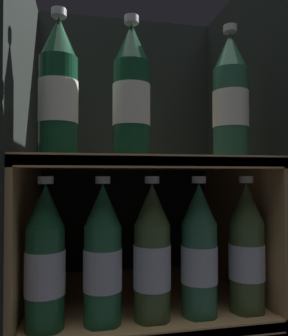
{
  "coord_description": "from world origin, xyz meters",
  "views": [
    {
      "loc": [
        -0.14,
        -0.57,
        0.56
      ],
      "look_at": [
        0.0,
        0.14,
        0.58
      ],
      "focal_mm": 35.0,
      "sensor_mm": 36.0,
      "label": 1
    }
  ],
  "objects_px": {
    "bottle_lower_front_4": "(246,250)",
    "bottle_upper_front_2": "(230,99)",
    "bottle_upper_front_0": "(58,91)",
    "bottle_lower_front_0": "(45,260)",
    "bottle_lower_front_1": "(103,258)",
    "bottle_lower_front_2": "(153,255)",
    "bottle_upper_front_1": "(131,94)",
    "bottle_lower_front_3": "(199,253)"
  },
  "relations": [
    {
      "from": "bottle_lower_front_1",
      "to": "bottle_lower_front_4",
      "type": "bearing_deg",
      "value": -0.0
    },
    {
      "from": "bottle_upper_front_1",
      "to": "bottle_lower_front_2",
      "type": "distance_m",
      "value": 0.32
    },
    {
      "from": "bottle_upper_front_1",
      "to": "bottle_lower_front_4",
      "type": "xyz_separation_m",
      "value": [
        0.24,
        -0.0,
        -0.32
      ]
    },
    {
      "from": "bottle_lower_front_3",
      "to": "bottle_lower_front_1",
      "type": "bearing_deg",
      "value": 180.0
    },
    {
      "from": "bottle_upper_front_0",
      "to": "bottle_lower_front_2",
      "type": "xyz_separation_m",
      "value": [
        0.18,
        -0.0,
        -0.32
      ]
    },
    {
      "from": "bottle_lower_front_0",
      "to": "bottle_lower_front_1",
      "type": "distance_m",
      "value": 0.11
    },
    {
      "from": "bottle_upper_front_0",
      "to": "bottle_lower_front_3",
      "type": "bearing_deg",
      "value": -0.0
    },
    {
      "from": "bottle_lower_front_4",
      "to": "bottle_upper_front_0",
      "type": "bearing_deg",
      "value": 180.0
    },
    {
      "from": "bottle_upper_front_0",
      "to": "bottle_lower_front_4",
      "type": "xyz_separation_m",
      "value": [
        0.38,
        -0.0,
        -0.32
      ]
    },
    {
      "from": "bottle_upper_front_2",
      "to": "bottle_lower_front_4",
      "type": "height_order",
      "value": "bottle_upper_front_2"
    },
    {
      "from": "bottle_upper_front_0",
      "to": "bottle_upper_front_2",
      "type": "relative_size",
      "value": 1.0
    },
    {
      "from": "bottle_lower_front_2",
      "to": "bottle_upper_front_1",
      "type": "bearing_deg",
      "value": 180.0
    },
    {
      "from": "bottle_lower_front_2",
      "to": "bottle_lower_front_4",
      "type": "relative_size",
      "value": 1.0
    },
    {
      "from": "bottle_upper_front_0",
      "to": "bottle_lower_front_3",
      "type": "xyz_separation_m",
      "value": [
        0.28,
        -0.0,
        -0.32
      ]
    },
    {
      "from": "bottle_lower_front_0",
      "to": "bottle_lower_front_2",
      "type": "distance_m",
      "value": 0.2
    },
    {
      "from": "bottle_upper_front_1",
      "to": "bottle_upper_front_2",
      "type": "xyz_separation_m",
      "value": [
        0.21,
        0.0,
        0.0
      ]
    },
    {
      "from": "bottle_lower_front_3",
      "to": "bottle_upper_front_1",
      "type": "bearing_deg",
      "value": 180.0
    },
    {
      "from": "bottle_upper_front_0",
      "to": "bottle_lower_front_4",
      "type": "bearing_deg",
      "value": -0.0
    },
    {
      "from": "bottle_upper_front_1",
      "to": "bottle_upper_front_2",
      "type": "relative_size",
      "value": 1.0
    },
    {
      "from": "bottle_upper_front_0",
      "to": "bottle_lower_front_0",
      "type": "xyz_separation_m",
      "value": [
        -0.02,
        0.0,
        -0.32
      ]
    },
    {
      "from": "bottle_lower_front_0",
      "to": "bottle_lower_front_4",
      "type": "distance_m",
      "value": 0.4
    },
    {
      "from": "bottle_upper_front_2",
      "to": "bottle_lower_front_1",
      "type": "distance_m",
      "value": 0.41
    },
    {
      "from": "bottle_lower_front_1",
      "to": "bottle_lower_front_4",
      "type": "xyz_separation_m",
      "value": [
        0.3,
        -0.0,
        0.0
      ]
    },
    {
      "from": "bottle_lower_front_4",
      "to": "bottle_upper_front_2",
      "type": "bearing_deg",
      "value": 180.0
    },
    {
      "from": "bottle_upper_front_1",
      "to": "bottle_lower_front_3",
      "type": "height_order",
      "value": "bottle_upper_front_1"
    },
    {
      "from": "bottle_upper_front_1",
      "to": "bottle_lower_front_4",
      "type": "distance_m",
      "value": 0.4
    },
    {
      "from": "bottle_lower_front_2",
      "to": "bottle_lower_front_4",
      "type": "distance_m",
      "value": 0.2
    },
    {
      "from": "bottle_upper_front_2",
      "to": "bottle_lower_front_3",
      "type": "bearing_deg",
      "value": -180.0
    },
    {
      "from": "bottle_lower_front_2",
      "to": "bottle_upper_front_2",
      "type": "bearing_deg",
      "value": 0.0
    },
    {
      "from": "bottle_upper_front_2",
      "to": "bottle_lower_front_4",
      "type": "distance_m",
      "value": 0.32
    },
    {
      "from": "bottle_upper_front_1",
      "to": "bottle_lower_front_1",
      "type": "relative_size",
      "value": 1.0
    },
    {
      "from": "bottle_upper_front_2",
      "to": "bottle_lower_front_0",
      "type": "bearing_deg",
      "value": 180.0
    },
    {
      "from": "bottle_lower_front_1",
      "to": "bottle_lower_front_2",
      "type": "distance_m",
      "value": 0.1
    },
    {
      "from": "bottle_upper_front_1",
      "to": "bottle_lower_front_4",
      "type": "relative_size",
      "value": 1.0
    },
    {
      "from": "bottle_lower_front_1",
      "to": "bottle_lower_front_2",
      "type": "bearing_deg",
      "value": -0.0
    },
    {
      "from": "bottle_upper_front_2",
      "to": "bottle_lower_front_2",
      "type": "xyz_separation_m",
      "value": [
        -0.17,
        -0.0,
        -0.32
      ]
    },
    {
      "from": "bottle_lower_front_0",
      "to": "bottle_lower_front_3",
      "type": "xyz_separation_m",
      "value": [
        0.3,
        -0.0,
        0.0
      ]
    },
    {
      "from": "bottle_lower_front_0",
      "to": "bottle_upper_front_2",
      "type": "bearing_deg",
      "value": 0.0
    },
    {
      "from": "bottle_lower_front_3",
      "to": "bottle_lower_front_2",
      "type": "bearing_deg",
      "value": 180.0
    },
    {
      "from": "bottle_upper_front_1",
      "to": "bottle_lower_front_3",
      "type": "distance_m",
      "value": 0.34
    },
    {
      "from": "bottle_upper_front_0",
      "to": "bottle_lower_front_0",
      "type": "height_order",
      "value": "bottle_upper_front_0"
    },
    {
      "from": "bottle_upper_front_2",
      "to": "bottle_upper_front_0",
      "type": "bearing_deg",
      "value": -180.0
    }
  ]
}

